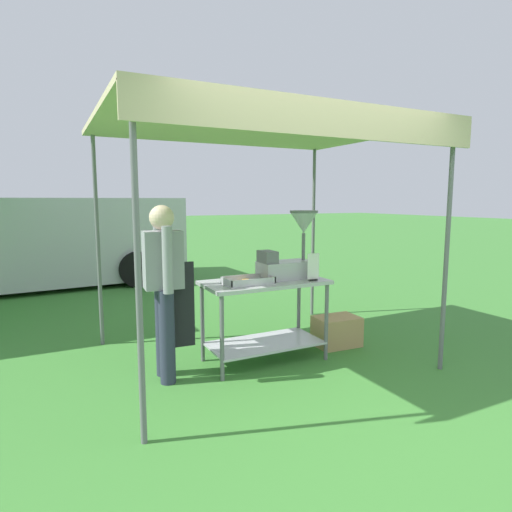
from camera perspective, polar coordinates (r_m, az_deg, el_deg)
name	(u,v)px	position (r m, az deg, el deg)	size (l,w,h in m)	color
ground_plane	(153,281)	(9.03, -13.63, -3.25)	(70.00, 70.00, 0.00)	#3D7F33
stall_canopy	(261,132)	(4.38, 0.62, 16.25)	(3.09, 2.45, 2.40)	slate
donut_cart	(265,304)	(4.38, 1.18, -6.48)	(1.26, 0.63, 0.84)	#B7B7BC
donut_tray	(249,282)	(4.15, -0.99, -3.48)	(0.47, 0.27, 0.07)	#B7B7BC
donut_fryer	(291,251)	(4.45, 4.70, 0.66)	(0.65, 0.29, 0.70)	#B7B7BC
menu_sign	(313,269)	(4.35, 7.67, -1.72)	(0.13, 0.05, 0.28)	black
vendor	(164,283)	(3.95, -12.18, -3.59)	(0.46, 0.53, 1.61)	#2D3347
supply_crate	(337,331)	(5.02, 10.74, -9.86)	(0.51, 0.38, 0.33)	tan
van_silver	(33,241)	(9.10, -27.71, 1.76)	(5.52, 2.37, 1.69)	#BCBCC1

